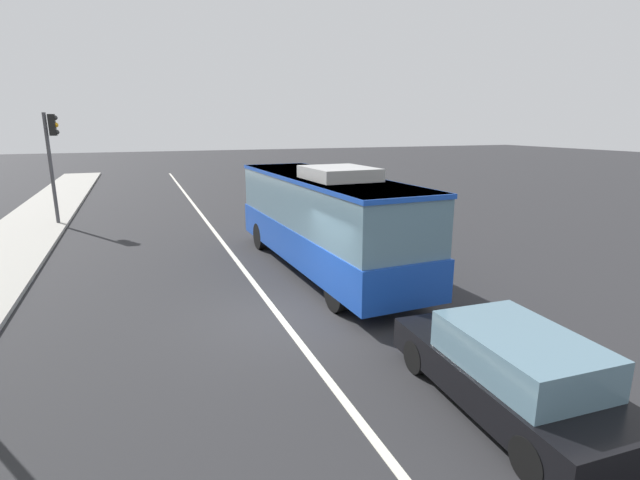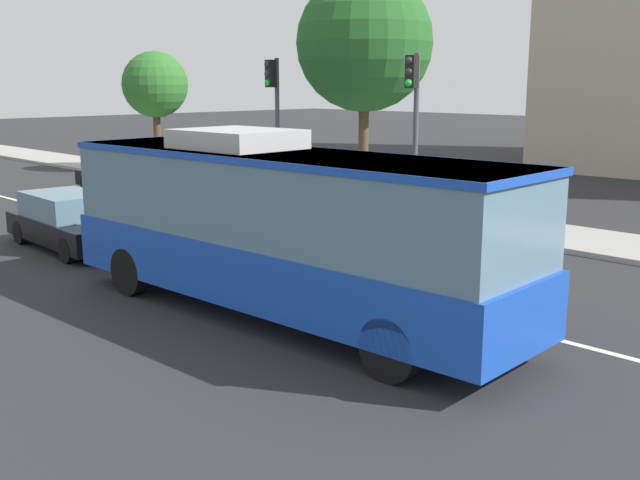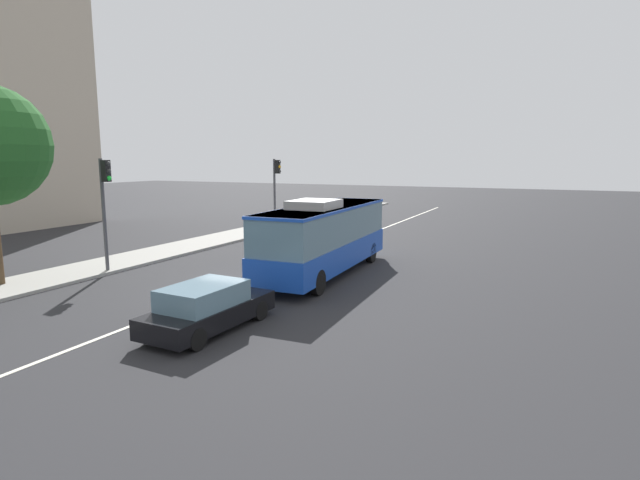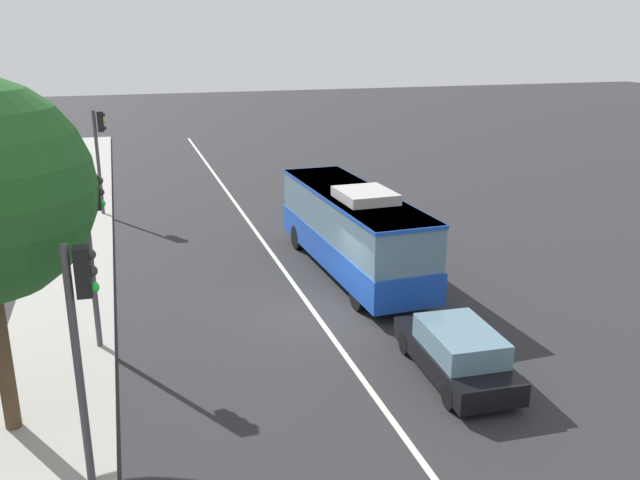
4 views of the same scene
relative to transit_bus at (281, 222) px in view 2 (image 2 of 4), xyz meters
The scene contains 10 objects.
ground_plane 4.53m from the transit_bus, 143.86° to the left, with size 160.00×160.00×0.00m, color #28282B.
sidewalk_kerb 10.98m from the transit_bus, 108.00° to the left, with size 80.00×3.16×0.14m, color #9E9B93.
lane_centre_line 4.52m from the transit_bus, 143.86° to the left, with size 76.00×0.16×0.01m, color silver.
transit_bus is the anchor object (origin of this frame).
sedan_black 17.59m from the transit_bus, 159.08° to the left, with size 4.54×1.91×1.46m.
sedan_black_ahead 8.48m from the transit_bus, behind, with size 4.58×2.00×1.46m.
traffic_light_near_corner 9.99m from the transit_bus, 114.13° to the left, with size 0.34×0.62×5.20m.
traffic_light_far_corner 13.93m from the transit_bus, 139.03° to the left, with size 0.33×0.62×5.20m.
street_tree_kerbside_left 24.84m from the transit_bus, 152.35° to the left, with size 3.19×3.19×5.84m.
street_tree_kerbside_centre 14.02m from the transit_bus, 125.40° to the left, with size 4.77×4.77×8.08m.
Camera 2 is at (13.45, -11.48, 4.33)m, focal length 41.95 mm.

